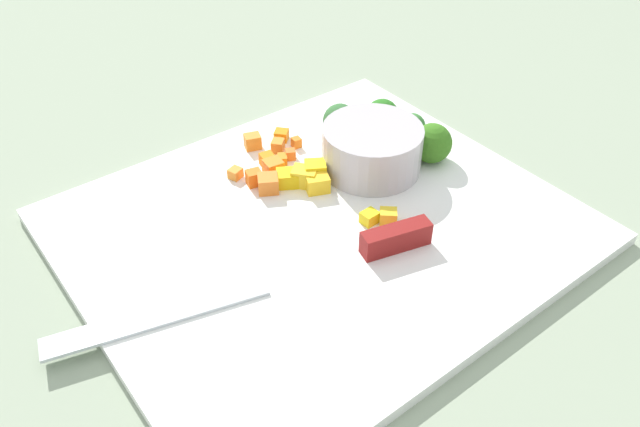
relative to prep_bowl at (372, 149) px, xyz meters
name	(u,v)px	position (x,y,z in m)	size (l,w,h in m)	color
ground_plane	(320,231)	(0.09, 0.04, -0.04)	(4.00, 4.00, 0.00)	gray
cutting_board	(320,227)	(0.09, 0.04, -0.03)	(0.44, 0.38, 0.01)	white
prep_bowl	(372,149)	(0.00, 0.00, 0.00)	(0.10, 0.10, 0.05)	#BEB4BB
chef_knife	(323,262)	(0.13, 0.09, -0.02)	(0.33, 0.10, 0.02)	silver
carrot_dice_0	(278,146)	(0.06, -0.08, -0.02)	(0.01, 0.01, 0.01)	orange
carrot_dice_1	(254,178)	(0.11, -0.05, -0.02)	(0.01, 0.01, 0.02)	orange
carrot_dice_2	(315,175)	(0.06, -0.02, -0.02)	(0.01, 0.01, 0.01)	orange
carrot_dice_3	(290,154)	(0.06, -0.06, -0.02)	(0.01, 0.01, 0.01)	orange
carrot_dice_4	(296,142)	(0.04, -0.08, -0.02)	(0.01, 0.01, 0.01)	orange
carrot_dice_5	(273,167)	(0.08, -0.05, -0.02)	(0.02, 0.02, 0.01)	orange
carrot_dice_6	(253,141)	(0.08, -0.11, -0.02)	(0.02, 0.01, 0.02)	orange
carrot_dice_7	(268,184)	(0.11, -0.03, -0.02)	(0.02, 0.02, 0.02)	orange
carrot_dice_8	(268,160)	(0.08, -0.07, -0.02)	(0.02, 0.01, 0.01)	orange
carrot_dice_9	(235,173)	(0.12, -0.07, -0.02)	(0.01, 0.01, 0.01)	orange
carrot_dice_10	(281,135)	(0.04, -0.10, -0.02)	(0.01, 0.01, 0.01)	orange
carrot_dice_11	(282,159)	(0.07, -0.06, -0.02)	(0.01, 0.01, 0.01)	orange
pepper_dice_0	(317,183)	(0.07, 0.00, -0.02)	(0.02, 0.02, 0.02)	yellow
pepper_dice_1	(388,216)	(0.04, 0.07, -0.02)	(0.01, 0.02, 0.01)	yellow
pepper_dice_2	(288,178)	(0.08, -0.03, -0.02)	(0.02, 0.02, 0.02)	yellow
pepper_dice_3	(370,217)	(0.06, 0.07, -0.02)	(0.01, 0.02, 0.01)	yellow
pepper_dice_4	(315,172)	(0.06, -0.02, -0.01)	(0.02, 0.02, 0.02)	yellow
pepper_dice_5	(305,177)	(0.07, -0.02, -0.01)	(0.02, 0.02, 0.02)	yellow
broccoli_floret_0	(432,144)	(-0.06, 0.03, 0.00)	(0.04, 0.04, 0.04)	#92C263
broccoli_floret_1	(412,127)	(-0.07, -0.01, -0.01)	(0.03, 0.03, 0.03)	#88B962
broccoli_floret_2	(340,121)	(-0.01, -0.06, 0.00)	(0.04, 0.04, 0.04)	#95B261
broccoli_floret_3	(382,116)	(-0.06, -0.05, 0.00)	(0.04, 0.04, 0.04)	#83C35A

